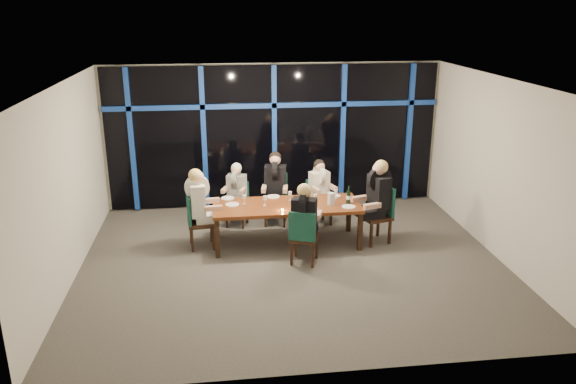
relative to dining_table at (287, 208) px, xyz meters
name	(u,v)px	position (x,y,z in m)	size (l,w,h in m)	color
room	(293,145)	(0.00, -0.80, 1.34)	(7.04, 7.00, 3.02)	#57524D
window_wall	(275,134)	(0.01, 2.13, 0.87)	(6.86, 0.43, 2.94)	black
dining_table	(287,208)	(0.00, 0.00, 0.00)	(2.60, 1.00, 0.75)	brown
chair_far_left	(238,201)	(-0.83, 1.05, -0.20)	(0.50, 0.50, 0.86)	black
chair_far_mid	(276,196)	(-0.08, 1.07, -0.13)	(0.53, 0.53, 0.99)	black
chair_far_right	(318,199)	(0.74, 0.94, -0.19)	(0.52, 0.52, 0.89)	black
chair_end_left	(196,218)	(-1.60, 0.03, -0.13)	(0.51, 0.51, 0.99)	black
chair_end_right	(380,211)	(1.69, -0.09, -0.10)	(0.60, 0.60, 1.05)	black
chair_near_mid	(303,235)	(0.17, -0.88, -0.15)	(0.57, 0.57, 0.95)	black
diner_far_left	(236,186)	(-0.85, 0.98, 0.14)	(0.51, 0.58, 0.83)	black
diner_far_mid	(275,178)	(-0.10, 0.99, 0.26)	(0.53, 0.65, 0.96)	black
diner_far_right	(320,183)	(0.76, 0.87, 0.17)	(0.52, 0.60, 0.87)	white
diner_end_left	(200,197)	(-1.52, 0.04, 0.27)	(0.64, 0.52, 0.97)	white
diner_end_right	(377,190)	(1.60, -0.11, 0.32)	(0.71, 0.61, 1.02)	black
diner_near_mid	(305,211)	(0.20, -0.81, 0.23)	(0.58, 0.65, 0.93)	black
plate_far_left	(228,198)	(-1.03, 0.45, 0.08)	(0.24, 0.24, 0.01)	white
plate_far_mid	(273,197)	(-0.19, 0.43, 0.08)	(0.24, 0.24, 0.01)	white
plate_far_right	(334,196)	(0.92, 0.33, 0.08)	(0.24, 0.24, 0.01)	white
plate_end_left	(232,205)	(-0.96, 0.10, 0.08)	(0.24, 0.24, 0.01)	white
plate_end_right	(349,207)	(1.06, -0.27, 0.08)	(0.24, 0.24, 0.01)	white
plate_near_mid	(311,209)	(0.39, -0.28, 0.08)	(0.24, 0.24, 0.01)	white
wine_bottle	(348,197)	(1.09, -0.09, 0.20)	(0.08, 0.08, 0.33)	black
water_pitcher	(331,199)	(0.78, -0.11, 0.18)	(0.14, 0.12, 0.22)	silver
tea_light	(283,210)	(-0.11, -0.32, 0.08)	(0.05, 0.05, 0.03)	#FBA14B
wine_glass_a	(265,199)	(-0.39, -0.01, 0.20)	(0.07, 0.07, 0.17)	silver
wine_glass_b	(290,194)	(0.09, 0.22, 0.19)	(0.06, 0.06, 0.17)	silver
wine_glass_c	(315,197)	(0.51, 0.01, 0.19)	(0.06, 0.06, 0.16)	silver
wine_glass_d	(244,198)	(-0.74, 0.13, 0.19)	(0.06, 0.06, 0.16)	silver
wine_glass_e	(336,192)	(0.94, 0.23, 0.18)	(0.06, 0.06, 0.16)	silver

